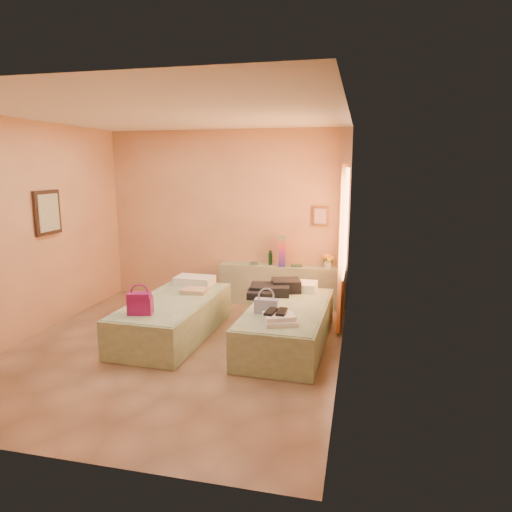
{
  "coord_description": "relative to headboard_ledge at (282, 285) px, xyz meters",
  "views": [
    {
      "loc": [
        2.18,
        -4.97,
        2.21
      ],
      "look_at": [
        0.83,
        0.85,
        1.04
      ],
      "focal_mm": 32.0,
      "sensor_mm": 36.0,
      "label": 1
    }
  ],
  "objects": [
    {
      "name": "water_bottle",
      "position": [
        -0.2,
        0.02,
        0.44
      ],
      "size": [
        0.08,
        0.08,
        0.22
      ],
      "primitive_type": "cylinder",
      "rotation": [
        0.0,
        0.0,
        0.44
      ],
      "color": "#153C21",
      "rests_on": "headboard_ledge"
    },
    {
      "name": "small_dish",
      "position": [
        -0.46,
        -0.03,
        0.34
      ],
      "size": [
        0.16,
        0.16,
        0.03
      ],
      "primitive_type": "cylinder",
      "rotation": [
        0.0,
        0.0,
        0.26
      ],
      "color": "#437B5A",
      "rests_on": "headboard_ledge"
    },
    {
      "name": "magenta_handbag",
      "position": [
        -1.29,
        -2.35,
        0.31
      ],
      "size": [
        0.31,
        0.21,
        0.26
      ],
      "primitive_type": "cube",
      "rotation": [
        0.0,
        0.0,
        0.21
      ],
      "color": "#981261",
      "rests_on": "bed_left"
    },
    {
      "name": "headboard_ledge",
      "position": [
        0.0,
        0.0,
        0.0
      ],
      "size": [
        2.05,
        0.3,
        0.65
      ],
      "primitive_type": "cube",
      "color": "#A0AD8D",
      "rests_on": "ground"
    },
    {
      "name": "clothes_pile",
      "position": [
        0.08,
        -1.18,
        0.26
      ],
      "size": [
        0.66,
        0.66,
        0.17
      ],
      "primitive_type": "cube",
      "rotation": [
        0.0,
        0.0,
        0.16
      ],
      "color": "black",
      "rests_on": "bed_right"
    },
    {
      "name": "khaki_garment",
      "position": [
        -1.0,
        -1.33,
        0.2
      ],
      "size": [
        0.35,
        0.28,
        0.06
      ],
      "primitive_type": "cube",
      "rotation": [
        0.0,
        0.0,
        0.03
      ],
      "color": "tan",
      "rests_on": "bed_left"
    },
    {
      "name": "towel_stack",
      "position": [
        0.38,
        -2.31,
        0.23
      ],
      "size": [
        0.43,
        0.4,
        0.1
      ],
      "primitive_type": "cube",
      "rotation": [
        0.0,
        0.0,
        0.35
      ],
      "color": "white",
      "rests_on": "bed_right"
    },
    {
      "name": "sandal_pair",
      "position": [
        0.32,
        -2.26,
        0.29
      ],
      "size": [
        0.22,
        0.28,
        0.03
      ],
      "primitive_type": "cube",
      "rotation": [
        0.0,
        0.0,
        -0.1
      ],
      "color": "black",
      "rests_on": "towel_stack"
    },
    {
      "name": "bed_left",
      "position": [
        -1.16,
        -1.7,
        -0.08
      ],
      "size": [
        0.96,
        2.03,
        0.5
      ],
      "primitive_type": "cube",
      "rotation": [
        0.0,
        0.0,
        -0.03
      ],
      "color": "#A8C69F",
      "rests_on": "ground"
    },
    {
      "name": "green_book",
      "position": [
        0.24,
        -0.03,
        0.34
      ],
      "size": [
        0.19,
        0.16,
        0.03
      ],
      "primitive_type": "cube",
      "rotation": [
        0.0,
        0.0,
        0.26
      ],
      "color": "#284B35",
      "rests_on": "headboard_ledge"
    },
    {
      "name": "rainbow_box",
      "position": [
        -0.0,
        -0.06,
        0.57
      ],
      "size": [
        0.13,
        0.13,
        0.49
      ],
      "primitive_type": "cube",
      "rotation": [
        0.0,
        0.0,
        0.22
      ],
      "color": "#981261",
      "rests_on": "headboard_ledge"
    },
    {
      "name": "blue_handbag",
      "position": [
        0.15,
        -1.99,
        0.26
      ],
      "size": [
        0.27,
        0.12,
        0.18
      ],
      "primitive_type": "cube",
      "rotation": [
        0.0,
        0.0,
        0.01
      ],
      "color": "#3F5098",
      "rests_on": "bed_right"
    },
    {
      "name": "ground",
      "position": [
        -0.98,
        -2.1,
        -0.33
      ],
      "size": [
        4.5,
        4.5,
        0.0
      ],
      "primitive_type": "plane",
      "color": "#A18061",
      "rests_on": "ground"
    },
    {
      "name": "bed_right",
      "position": [
        0.36,
        -1.68,
        -0.08
      ],
      "size": [
        0.96,
        2.03,
        0.5
      ],
      "primitive_type": "cube",
      "rotation": [
        0.0,
        0.0,
        -0.03
      ],
      "color": "#A8C69F",
      "rests_on": "ground"
    },
    {
      "name": "flower_vase",
      "position": [
        0.72,
        0.01,
        0.45
      ],
      "size": [
        0.21,
        0.21,
        0.25
      ],
      "primitive_type": "cube",
      "rotation": [
        0.0,
        0.0,
        -0.08
      ],
      "color": "white",
      "rests_on": "headboard_ledge"
    },
    {
      "name": "room_walls",
      "position": [
        -0.77,
        -1.53,
        1.46
      ],
      "size": [
        4.02,
        4.51,
        2.81
      ],
      "color": "tan",
      "rests_on": "ground"
    }
  ]
}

